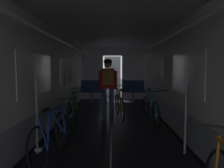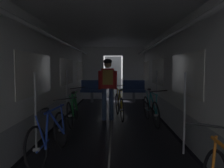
# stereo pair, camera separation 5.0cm
# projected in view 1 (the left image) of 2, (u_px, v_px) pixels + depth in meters

# --- Properties ---
(train_car_shell) EXTENTS (3.14, 12.34, 2.57)m
(train_car_shell) POSITION_uv_depth(u_px,v_px,m) (112.00, 58.00, 5.32)
(train_car_shell) COLOR black
(train_car_shell) RESTS_ON ground
(bench_seat_far_left) EXTENTS (0.98, 0.51, 0.95)m
(bench_seat_far_left) POSITION_uv_depth(u_px,v_px,m) (92.00, 89.00, 9.87)
(bench_seat_far_left) COLOR gray
(bench_seat_far_left) RESTS_ON ground
(bench_seat_far_right) EXTENTS (0.98, 0.51, 0.95)m
(bench_seat_far_right) POSITION_uv_depth(u_px,v_px,m) (133.00, 89.00, 9.86)
(bench_seat_far_right) COLOR gray
(bench_seat_far_right) RESTS_ON ground
(bicycle_green) EXTENTS (0.44, 1.69, 0.96)m
(bicycle_green) POSITION_uv_depth(u_px,v_px,m) (73.00, 110.00, 5.95)
(bicycle_green) COLOR black
(bicycle_green) RESTS_ON ground
(bicycle_blue) EXTENTS (0.51, 1.69, 0.96)m
(bicycle_blue) POSITION_uv_depth(u_px,v_px,m) (52.00, 136.00, 3.68)
(bicycle_blue) COLOR black
(bicycle_blue) RESTS_ON ground
(bicycle_teal) EXTENTS (0.44, 1.69, 0.95)m
(bicycle_teal) POSITION_uv_depth(u_px,v_px,m) (151.00, 109.00, 6.01)
(bicycle_teal) COLOR black
(bicycle_teal) RESTS_ON ground
(person_cyclist_aisle) EXTENTS (0.54, 0.40, 1.73)m
(person_cyclist_aisle) POSITION_uv_depth(u_px,v_px,m) (108.00, 82.00, 6.38)
(person_cyclist_aisle) COLOR #384C75
(person_cyclist_aisle) RESTS_ON ground
(bicycle_yellow_in_aisle) EXTENTS (0.44, 1.69, 0.94)m
(bicycle_yellow_in_aisle) POSITION_uv_depth(u_px,v_px,m) (120.00, 105.00, 6.70)
(bicycle_yellow_in_aisle) COLOR black
(bicycle_yellow_in_aisle) RESTS_ON ground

